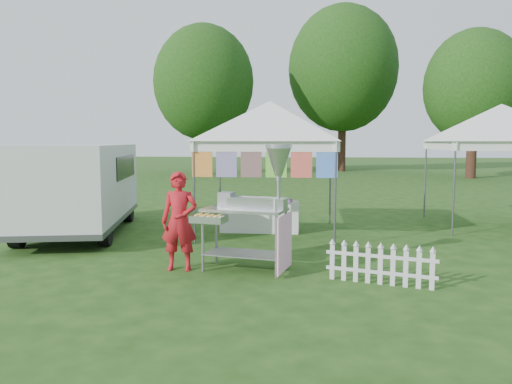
# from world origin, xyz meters

# --- Properties ---
(ground) EXTENTS (120.00, 120.00, 0.00)m
(ground) POSITION_xyz_m (0.00, 0.00, 0.00)
(ground) COLOR #1D3F12
(ground) RESTS_ON ground
(canopy_main) EXTENTS (4.24, 4.24, 3.45)m
(canopy_main) POSITION_xyz_m (0.00, 3.49, 2.99)
(canopy_main) COLOR #59595E
(canopy_main) RESTS_ON ground
(canopy_right) EXTENTS (4.24, 4.24, 3.45)m
(canopy_right) POSITION_xyz_m (5.50, 5.00, 2.99)
(canopy_right) COLOR #59595E
(canopy_right) RESTS_ON ground
(tree_left) EXTENTS (6.40, 6.40, 9.53)m
(tree_left) POSITION_xyz_m (-6.00, 24.00, 5.83)
(tree_left) COLOR #341C13
(tree_left) RESTS_ON ground
(tree_mid) EXTENTS (7.60, 7.60, 11.52)m
(tree_mid) POSITION_xyz_m (3.00, 28.00, 7.14)
(tree_mid) COLOR #341C13
(tree_mid) RESTS_ON ground
(tree_right) EXTENTS (5.60, 5.60, 8.42)m
(tree_right) POSITION_xyz_m (10.00, 22.00, 5.18)
(tree_right) COLOR #341C13
(tree_right) RESTS_ON ground
(donut_cart) EXTENTS (1.62, 1.00, 2.05)m
(donut_cart) POSITION_xyz_m (0.09, 0.06, 1.21)
(donut_cart) COLOR gray
(donut_cart) RESTS_ON ground
(vendor) EXTENTS (0.61, 0.42, 1.61)m
(vendor) POSITION_xyz_m (-1.17, 0.00, 0.81)
(vendor) COLOR red
(vendor) RESTS_ON ground
(cargo_van) EXTENTS (2.94, 5.16, 2.02)m
(cargo_van) POSITION_xyz_m (-4.34, 3.11, 1.09)
(cargo_van) COLOR silver
(cargo_van) RESTS_ON ground
(picket_fence) EXTENTS (1.56, 0.49, 0.56)m
(picket_fence) POSITION_xyz_m (1.97, -0.49, 0.29)
(picket_fence) COLOR silver
(picket_fence) RESTS_ON ground
(display_table) EXTENTS (1.80, 0.70, 0.68)m
(display_table) POSITION_xyz_m (-0.24, 3.68, 0.34)
(display_table) COLOR white
(display_table) RESTS_ON ground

